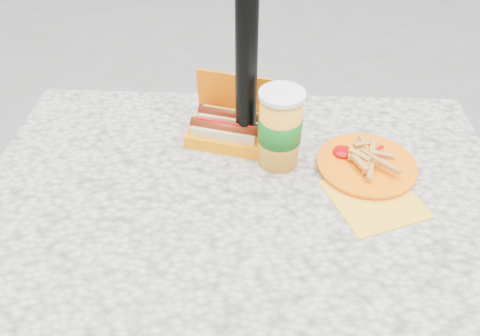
{
  "coord_description": "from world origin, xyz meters",
  "views": [
    {
      "loc": [
        0.03,
        -0.77,
        1.48
      ],
      "look_at": [
        -0.01,
        0.01,
        0.8
      ],
      "focal_mm": 35.0,
      "sensor_mm": 36.0,
      "label": 1
    }
  ],
  "objects_px": {
    "hotdog_box": "(229,127)",
    "fries_plate": "(366,166)",
    "umbrella_pole": "(247,10)",
    "soda_cup": "(280,129)"
  },
  "relations": [
    {
      "from": "hotdog_box",
      "to": "fries_plate",
      "type": "height_order",
      "value": "hotdog_box"
    },
    {
      "from": "umbrella_pole",
      "to": "soda_cup",
      "type": "height_order",
      "value": "umbrella_pole"
    },
    {
      "from": "soda_cup",
      "to": "fries_plate",
      "type": "bearing_deg",
      "value": -6.4
    },
    {
      "from": "hotdog_box",
      "to": "soda_cup",
      "type": "distance_m",
      "value": 0.16
    },
    {
      "from": "fries_plate",
      "to": "umbrella_pole",
      "type": "bearing_deg",
      "value": 163.86
    },
    {
      "from": "umbrella_pole",
      "to": "soda_cup",
      "type": "distance_m",
      "value": 0.27
    },
    {
      "from": "hotdog_box",
      "to": "soda_cup",
      "type": "relative_size",
      "value": 1.13
    },
    {
      "from": "fries_plate",
      "to": "soda_cup",
      "type": "bearing_deg",
      "value": 173.6
    },
    {
      "from": "soda_cup",
      "to": "umbrella_pole",
      "type": "bearing_deg",
      "value": 143.13
    },
    {
      "from": "umbrella_pole",
      "to": "fries_plate",
      "type": "xyz_separation_m",
      "value": [
        0.29,
        -0.08,
        -0.34
      ]
    }
  ]
}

